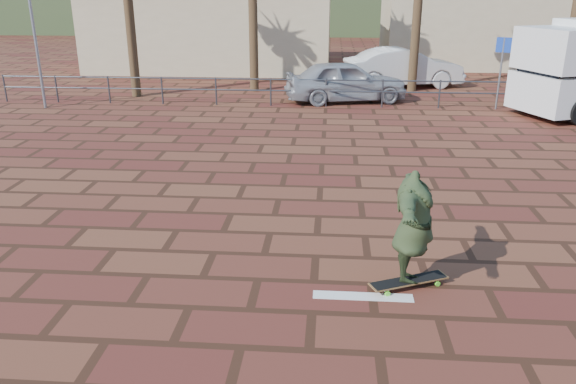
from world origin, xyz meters
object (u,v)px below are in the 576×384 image
object	(u,v)px
car_silver	(346,81)
car_white	(403,68)
skateboarder	(413,227)
longboard	(409,281)

from	to	relation	value
car_silver	car_white	xyz separation A→B (m)	(2.51, 3.50, 0.05)
skateboarder	car_silver	world-z (taller)	skateboarder
car_white	longboard	bearing A→B (deg)	161.88
longboard	car_silver	xyz separation A→B (m)	(-0.66, 13.88, 0.67)
longboard	car_silver	distance (m)	13.91
car_white	skateboarder	bearing A→B (deg)	161.88
car_white	car_silver	bearing A→B (deg)	132.29
longboard	car_white	bearing A→B (deg)	59.57
skateboarder	car_white	xyz separation A→B (m)	(1.86, 17.38, -0.13)
longboard	car_silver	size ratio (longest dim) A/B	0.27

